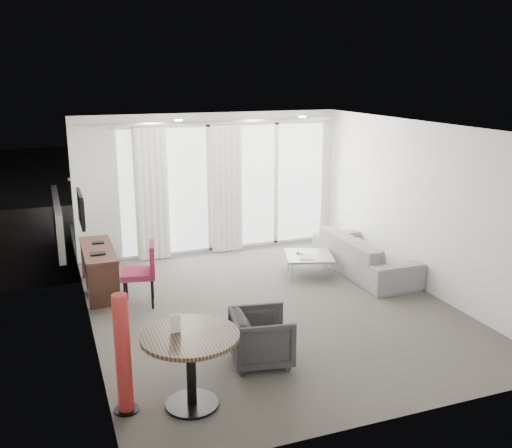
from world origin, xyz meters
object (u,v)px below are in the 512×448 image
object	(u,v)px
coffee_table	(309,265)
sofa	(365,254)
rattan_chair_a	(233,216)
red_lamp	(123,354)
desk_chair	(138,274)
round_table	(191,370)
desk	(99,270)
rattan_chair_b	(267,198)
tub_armchair	(262,338)

from	to	relation	value
coffee_table	sofa	size ratio (longest dim) A/B	0.35
rattan_chair_a	red_lamp	bearing A→B (deg)	-133.73
desk_chair	coffee_table	xyz separation A→B (m)	(2.89, 0.30, -0.29)
round_table	red_lamp	bearing A→B (deg)	167.73
desk	coffee_table	distance (m)	3.41
rattan_chair_a	round_table	bearing A→B (deg)	-127.93
desk_chair	round_table	xyz separation A→B (m)	(0.07, -2.83, -0.07)
coffee_table	sofa	distance (m)	0.97
round_table	rattan_chair_b	size ratio (longest dim) A/B	1.11
tub_armchair	coffee_table	distance (m)	3.13
tub_armchair	coffee_table	size ratio (longest dim) A/B	0.90
tub_armchair	coffee_table	bearing A→B (deg)	-26.49
red_lamp	coffee_table	distance (m)	4.60
desk	tub_armchair	xyz separation A→B (m)	(1.54, -3.00, -0.03)
red_lamp	rattan_chair_a	bearing A→B (deg)	62.08
round_table	red_lamp	xyz separation A→B (m)	(-0.64, 0.14, 0.23)
red_lamp	coffee_table	bearing A→B (deg)	40.78
coffee_table	rattan_chair_a	xyz separation A→B (m)	(-0.46, 2.69, 0.25)
tub_armchair	sofa	distance (m)	3.59
round_table	coffee_table	distance (m)	4.22
desk	desk_chair	world-z (taller)	desk_chair
desk_chair	round_table	size ratio (longest dim) A/B	0.94
desk	rattan_chair_b	distance (m)	5.47
desk	rattan_chair_b	xyz separation A→B (m)	(4.19, 3.52, 0.10)
desk_chair	sofa	world-z (taller)	desk_chair
red_lamp	desk_chair	bearing A→B (deg)	77.89
desk	round_table	bearing A→B (deg)	-81.30
round_table	tub_armchair	size ratio (longest dim) A/B	1.44
desk_chair	sofa	size ratio (longest dim) A/B	0.42
round_table	sofa	world-z (taller)	round_table
desk	rattan_chair_a	size ratio (longest dim) A/B	1.74
desk	rattan_chair_b	bearing A→B (deg)	40.07
red_lamp	tub_armchair	distance (m)	1.72
coffee_table	rattan_chair_a	bearing A→B (deg)	99.63
rattan_chair_a	tub_armchair	bearing A→B (deg)	-120.53
round_table	coffee_table	bearing A→B (deg)	47.97
tub_armchair	rattan_chair_b	xyz separation A→B (m)	(2.65, 6.53, 0.13)
desk_chair	coffee_table	bearing A→B (deg)	17.15
rattan_chair_b	rattan_chair_a	bearing A→B (deg)	-144.10
rattan_chair_b	desk_chair	bearing A→B (deg)	-140.47
desk	desk_chair	xyz separation A→B (m)	(0.48, -0.76, 0.12)
desk_chair	tub_armchair	bearing A→B (deg)	-53.49
tub_armchair	red_lamp	bearing A→B (deg)	114.57
rattan_chair_b	tub_armchair	bearing A→B (deg)	-121.69
desk_chair	rattan_chair_a	world-z (taller)	desk_chair
desk	desk_chair	distance (m)	0.91
desk	rattan_chair_b	world-z (taller)	rattan_chair_b
sofa	red_lamp	bearing A→B (deg)	122.03
red_lamp	coffee_table	size ratio (longest dim) A/B	1.63
round_table	coffee_table	size ratio (longest dim) A/B	1.29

